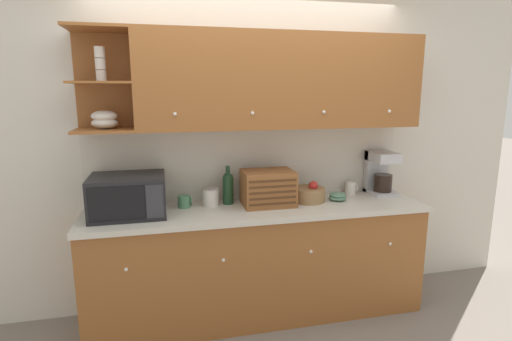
{
  "coord_description": "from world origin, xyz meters",
  "views": [
    {
      "loc": [
        -0.71,
        -3.2,
        1.8
      ],
      "look_at": [
        0.0,
        -0.2,
        1.18
      ],
      "focal_mm": 28.0,
      "sensor_mm": 36.0,
      "label": 1
    }
  ],
  "objects_px": {
    "fruit_basket": "(309,194)",
    "storage_canister": "(211,197)",
    "mug": "(351,188)",
    "coffee_maker": "(380,172)",
    "bread_box": "(268,188)",
    "bowl_stack_on_counter": "(338,196)",
    "wine_bottle": "(228,187)",
    "microwave": "(128,195)",
    "mug_blue_second": "(184,202)"
  },
  "relations": [
    {
      "from": "mug_blue_second",
      "to": "bread_box",
      "type": "xyz_separation_m",
      "value": [
        0.65,
        -0.08,
        0.09
      ]
    },
    {
      "from": "mug_blue_second",
      "to": "bowl_stack_on_counter",
      "type": "relative_size",
      "value": 0.75
    },
    {
      "from": "mug_blue_second",
      "to": "storage_canister",
      "type": "height_order",
      "value": "storage_canister"
    },
    {
      "from": "storage_canister",
      "to": "bowl_stack_on_counter",
      "type": "height_order",
      "value": "storage_canister"
    },
    {
      "from": "bowl_stack_on_counter",
      "to": "mug",
      "type": "height_order",
      "value": "mug"
    },
    {
      "from": "bread_box",
      "to": "mug",
      "type": "height_order",
      "value": "bread_box"
    },
    {
      "from": "bread_box",
      "to": "fruit_basket",
      "type": "distance_m",
      "value": 0.36
    },
    {
      "from": "microwave",
      "to": "bowl_stack_on_counter",
      "type": "relative_size",
      "value": 3.71
    },
    {
      "from": "wine_bottle",
      "to": "bowl_stack_on_counter",
      "type": "height_order",
      "value": "wine_bottle"
    },
    {
      "from": "fruit_basket",
      "to": "mug",
      "type": "xyz_separation_m",
      "value": [
        0.45,
        0.14,
        -0.0
      ]
    },
    {
      "from": "fruit_basket",
      "to": "bowl_stack_on_counter",
      "type": "height_order",
      "value": "fruit_basket"
    },
    {
      "from": "mug_blue_second",
      "to": "wine_bottle",
      "type": "bearing_deg",
      "value": 4.24
    },
    {
      "from": "bread_box",
      "to": "bowl_stack_on_counter",
      "type": "distance_m",
      "value": 0.6
    },
    {
      "from": "storage_canister",
      "to": "bowl_stack_on_counter",
      "type": "bearing_deg",
      "value": -5.02
    },
    {
      "from": "mug_blue_second",
      "to": "coffee_maker",
      "type": "xyz_separation_m",
      "value": [
        1.7,
        0.05,
        0.14
      ]
    },
    {
      "from": "mug",
      "to": "coffee_maker",
      "type": "distance_m",
      "value": 0.29
    },
    {
      "from": "mug",
      "to": "coffee_maker",
      "type": "height_order",
      "value": "coffee_maker"
    },
    {
      "from": "fruit_basket",
      "to": "coffee_maker",
      "type": "distance_m",
      "value": 0.72
    },
    {
      "from": "storage_canister",
      "to": "mug_blue_second",
      "type": "bearing_deg",
      "value": -179.43
    },
    {
      "from": "wine_bottle",
      "to": "mug_blue_second",
      "type": "bearing_deg",
      "value": -175.76
    },
    {
      "from": "bread_box",
      "to": "wine_bottle",
      "type": "bearing_deg",
      "value": 160.08
    },
    {
      "from": "microwave",
      "to": "mug_blue_second",
      "type": "xyz_separation_m",
      "value": [
        0.4,
        0.1,
        -0.1
      ]
    },
    {
      "from": "fruit_basket",
      "to": "mug_blue_second",
      "type": "bearing_deg",
      "value": 177.05
    },
    {
      "from": "storage_canister",
      "to": "bowl_stack_on_counter",
      "type": "distance_m",
      "value": 1.04
    },
    {
      "from": "microwave",
      "to": "fruit_basket",
      "type": "bearing_deg",
      "value": 2.02
    },
    {
      "from": "microwave",
      "to": "bread_box",
      "type": "xyz_separation_m",
      "value": [
        1.05,
        0.02,
        -0.01
      ]
    },
    {
      "from": "wine_bottle",
      "to": "bread_box",
      "type": "relative_size",
      "value": 0.77
    },
    {
      "from": "mug_blue_second",
      "to": "bread_box",
      "type": "bearing_deg",
      "value": -7.28
    },
    {
      "from": "storage_canister",
      "to": "bread_box",
      "type": "height_order",
      "value": "bread_box"
    },
    {
      "from": "mug_blue_second",
      "to": "bread_box",
      "type": "relative_size",
      "value": 0.27
    },
    {
      "from": "microwave",
      "to": "coffee_maker",
      "type": "xyz_separation_m",
      "value": [
        2.1,
        0.15,
        0.04
      ]
    },
    {
      "from": "microwave",
      "to": "storage_canister",
      "type": "distance_m",
      "value": 0.62
    },
    {
      "from": "mug_blue_second",
      "to": "bread_box",
      "type": "height_order",
      "value": "bread_box"
    },
    {
      "from": "bread_box",
      "to": "mug",
      "type": "distance_m",
      "value": 0.82
    },
    {
      "from": "microwave",
      "to": "bread_box",
      "type": "relative_size",
      "value": 1.32
    },
    {
      "from": "microwave",
      "to": "coffee_maker",
      "type": "relative_size",
      "value": 1.42
    },
    {
      "from": "bowl_stack_on_counter",
      "to": "bread_box",
      "type": "bearing_deg",
      "value": 179.38
    },
    {
      "from": "microwave",
      "to": "mug",
      "type": "xyz_separation_m",
      "value": [
        1.85,
        0.19,
        -0.09
      ]
    },
    {
      "from": "microwave",
      "to": "storage_canister",
      "type": "xyz_separation_m",
      "value": [
        0.61,
        0.1,
        -0.07
      ]
    },
    {
      "from": "fruit_basket",
      "to": "storage_canister",
      "type": "bearing_deg",
      "value": 176.15
    },
    {
      "from": "bread_box",
      "to": "bowl_stack_on_counter",
      "type": "bearing_deg",
      "value": -0.62
    },
    {
      "from": "storage_canister",
      "to": "fruit_basket",
      "type": "bearing_deg",
      "value": -3.85
    },
    {
      "from": "wine_bottle",
      "to": "mug",
      "type": "height_order",
      "value": "wine_bottle"
    },
    {
      "from": "microwave",
      "to": "mug",
      "type": "relative_size",
      "value": 4.88
    },
    {
      "from": "microwave",
      "to": "coffee_maker",
      "type": "distance_m",
      "value": 2.11
    },
    {
      "from": "bread_box",
      "to": "bowl_stack_on_counter",
      "type": "height_order",
      "value": "bread_box"
    },
    {
      "from": "fruit_basket",
      "to": "coffee_maker",
      "type": "relative_size",
      "value": 0.73
    },
    {
      "from": "bread_box",
      "to": "coffee_maker",
      "type": "relative_size",
      "value": 1.08
    },
    {
      "from": "mug_blue_second",
      "to": "mug",
      "type": "height_order",
      "value": "mug"
    },
    {
      "from": "storage_canister",
      "to": "fruit_basket",
      "type": "relative_size",
      "value": 0.53
    }
  ]
}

